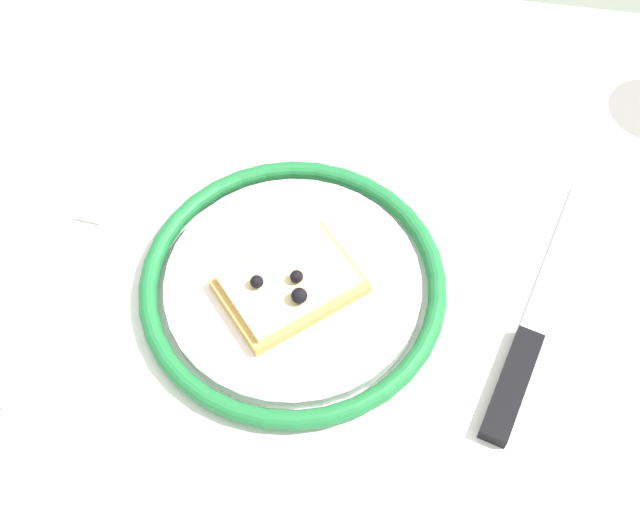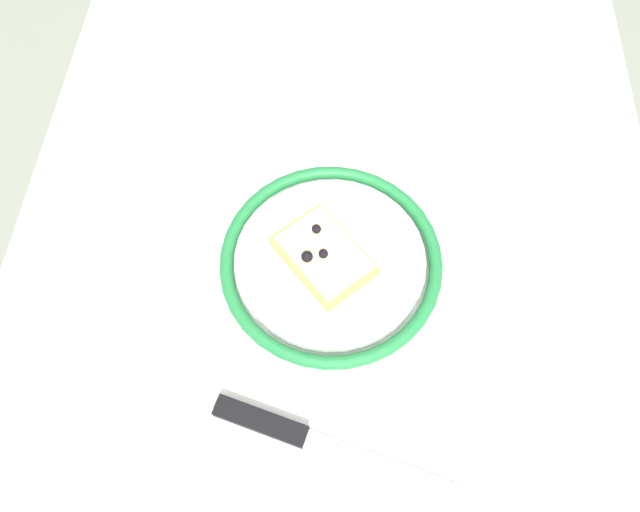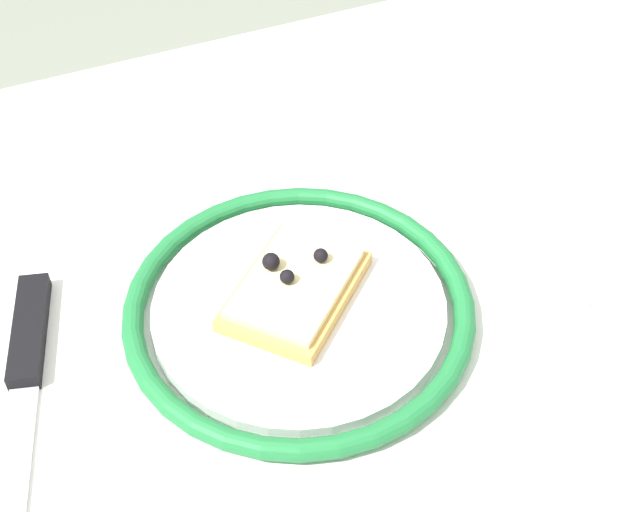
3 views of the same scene
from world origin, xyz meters
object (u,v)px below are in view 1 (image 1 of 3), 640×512
Objects in this scene: dining_table at (262,332)px; fork at (56,285)px; plate at (293,284)px; knife at (525,348)px; pizza_slice_near at (290,285)px.

fork is at bearing -167.83° from dining_table.
plate is at bearing 8.43° from fork.
dining_table is 4.57× the size of knife.
knife reaches higher than fork.
plate reaches higher than knife.
dining_table is 4.59× the size of plate.
dining_table is 5.35× the size of fork.
dining_table is 0.23m from knife.
plate reaches higher than fork.
plate is at bearing 86.15° from pizza_slice_near.
plate is (0.03, -0.01, 0.10)m from dining_table.
fork is (-0.18, -0.02, -0.02)m from pizza_slice_near.
knife is 1.17× the size of fork.
plate is 0.01m from pizza_slice_near.
fork is (-0.18, -0.03, -0.01)m from plate.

